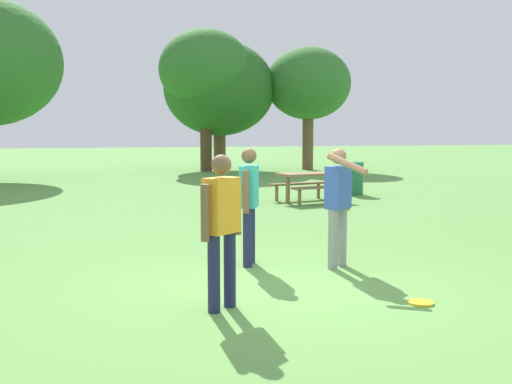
{
  "coord_description": "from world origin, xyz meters",
  "views": [
    {
      "loc": [
        -2.15,
        -6.83,
        1.89
      ],
      "look_at": [
        0.08,
        1.61,
        1.0
      ],
      "focal_mm": 42.74,
      "sensor_mm": 36.0,
      "label": 1
    }
  ],
  "objects_px": {
    "frisbee": "(421,303)",
    "person_bystander": "(249,198)",
    "trash_can_further_along": "(354,178)",
    "tree_slender_mid": "(219,89)",
    "person_catcher": "(222,221)",
    "tree_back_left": "(308,84)",
    "picnic_table_near": "(310,181)",
    "tree_far_right": "(205,70)",
    "person_thrower": "(339,198)"
  },
  "relations": [
    {
      "from": "picnic_table_near",
      "to": "tree_back_left",
      "type": "xyz_separation_m",
      "value": [
        4.39,
        12.45,
        3.48
      ]
    },
    {
      "from": "person_catcher",
      "to": "frisbee",
      "type": "distance_m",
      "value": 2.36
    },
    {
      "from": "trash_can_further_along",
      "to": "tree_far_right",
      "type": "xyz_separation_m",
      "value": [
        -2.4,
        11.02,
        4.08
      ]
    },
    {
      "from": "person_catcher",
      "to": "person_bystander",
      "type": "bearing_deg",
      "value": 68.23
    },
    {
      "from": "trash_can_further_along",
      "to": "tree_slender_mid",
      "type": "relative_size",
      "value": 0.16
    },
    {
      "from": "person_thrower",
      "to": "tree_far_right",
      "type": "relative_size",
      "value": 0.26
    },
    {
      "from": "person_catcher",
      "to": "tree_far_right",
      "type": "bearing_deg",
      "value": 80.31
    },
    {
      "from": "person_thrower",
      "to": "trash_can_further_along",
      "type": "distance_m",
      "value": 9.64
    },
    {
      "from": "person_catcher",
      "to": "trash_can_further_along",
      "type": "distance_m",
      "value": 11.9
    },
    {
      "from": "picnic_table_near",
      "to": "person_bystander",
      "type": "bearing_deg",
      "value": -116.15
    },
    {
      "from": "person_catcher",
      "to": "picnic_table_near",
      "type": "xyz_separation_m",
      "value": [
        4.17,
        8.86,
        -0.38
      ]
    },
    {
      "from": "tree_far_right",
      "to": "tree_slender_mid",
      "type": "height_order",
      "value": "tree_far_right"
    },
    {
      "from": "tree_far_right",
      "to": "frisbee",
      "type": "bearing_deg",
      "value": -93.95
    },
    {
      "from": "person_bystander",
      "to": "trash_can_further_along",
      "type": "xyz_separation_m",
      "value": [
        5.23,
        8.26,
        -0.46
      ]
    },
    {
      "from": "trash_can_further_along",
      "to": "tree_far_right",
      "type": "height_order",
      "value": "tree_far_right"
    },
    {
      "from": "person_thrower",
      "to": "trash_can_further_along",
      "type": "relative_size",
      "value": 1.71
    },
    {
      "from": "person_catcher",
      "to": "tree_far_right",
      "type": "distance_m",
      "value": 21.88
    },
    {
      "from": "frisbee",
      "to": "trash_can_further_along",
      "type": "height_order",
      "value": "trash_can_further_along"
    },
    {
      "from": "frisbee",
      "to": "person_bystander",
      "type": "bearing_deg",
      "value": 119.76
    },
    {
      "from": "person_bystander",
      "to": "tree_far_right",
      "type": "bearing_deg",
      "value": 81.64
    },
    {
      "from": "trash_can_further_along",
      "to": "tree_back_left",
      "type": "height_order",
      "value": "tree_back_left"
    },
    {
      "from": "trash_can_further_along",
      "to": "picnic_table_near",
      "type": "bearing_deg",
      "value": -143.18
    },
    {
      "from": "tree_far_right",
      "to": "tree_back_left",
      "type": "xyz_separation_m",
      "value": [
        4.92,
        0.04,
        -0.53
      ]
    },
    {
      "from": "person_bystander",
      "to": "tree_slender_mid",
      "type": "xyz_separation_m",
      "value": [
        3.63,
        20.09,
        2.86
      ]
    },
    {
      "from": "trash_can_further_along",
      "to": "tree_back_left",
      "type": "relative_size",
      "value": 0.17
    },
    {
      "from": "person_catcher",
      "to": "tree_back_left",
      "type": "xyz_separation_m",
      "value": [
        8.55,
        21.31,
        3.1
      ]
    },
    {
      "from": "person_catcher",
      "to": "trash_can_further_along",
      "type": "xyz_separation_m",
      "value": [
        6.03,
        10.25,
        -0.46
      ]
    },
    {
      "from": "person_bystander",
      "to": "trash_can_further_along",
      "type": "bearing_deg",
      "value": 57.63
    },
    {
      "from": "tree_slender_mid",
      "to": "person_catcher",
      "type": "bearing_deg",
      "value": -101.33
    },
    {
      "from": "tree_back_left",
      "to": "person_thrower",
      "type": "bearing_deg",
      "value": -108.46
    },
    {
      "from": "person_bystander",
      "to": "tree_far_right",
      "type": "xyz_separation_m",
      "value": [
        2.83,
        19.27,
        3.63
      ]
    },
    {
      "from": "person_thrower",
      "to": "person_catcher",
      "type": "relative_size",
      "value": 1.0
    },
    {
      "from": "frisbee",
      "to": "person_thrower",
      "type": "bearing_deg",
      "value": 95.75
    },
    {
      "from": "person_thrower",
      "to": "frisbee",
      "type": "height_order",
      "value": "person_thrower"
    },
    {
      "from": "frisbee",
      "to": "tree_slender_mid",
      "type": "bearing_deg",
      "value": 84.18
    },
    {
      "from": "person_thrower",
      "to": "person_catcher",
      "type": "distance_m",
      "value": 2.48
    },
    {
      "from": "person_bystander",
      "to": "picnic_table_near",
      "type": "xyz_separation_m",
      "value": [
        3.37,
        6.86,
        -0.38
      ]
    },
    {
      "from": "person_bystander",
      "to": "frisbee",
      "type": "xyz_separation_m",
      "value": [
        1.34,
        -2.35,
        -0.93
      ]
    },
    {
      "from": "person_thrower",
      "to": "tree_back_left",
      "type": "distance_m",
      "value": 21.07
    },
    {
      "from": "person_thrower",
      "to": "person_catcher",
      "type": "xyz_separation_m",
      "value": [
        -1.95,
        -1.54,
        -0.02
      ]
    },
    {
      "from": "trash_can_further_along",
      "to": "tree_back_left",
      "type": "xyz_separation_m",
      "value": [
        2.52,
        11.06,
        3.56
      ]
    },
    {
      "from": "picnic_table_near",
      "to": "frisbee",
      "type": "bearing_deg",
      "value": -102.4
    },
    {
      "from": "person_catcher",
      "to": "tree_back_left",
      "type": "distance_m",
      "value": 23.17
    },
    {
      "from": "tree_far_right",
      "to": "person_bystander",
      "type": "bearing_deg",
      "value": -98.36
    },
    {
      "from": "frisbee",
      "to": "tree_back_left",
      "type": "xyz_separation_m",
      "value": [
        6.41,
        21.66,
        4.03
      ]
    },
    {
      "from": "person_catcher",
      "to": "tree_back_left",
      "type": "relative_size",
      "value": 0.28
    },
    {
      "from": "frisbee",
      "to": "trash_can_further_along",
      "type": "relative_size",
      "value": 0.29
    },
    {
      "from": "tree_slender_mid",
      "to": "tree_back_left",
      "type": "distance_m",
      "value": 4.2
    },
    {
      "from": "trash_can_further_along",
      "to": "person_bystander",
      "type": "bearing_deg",
      "value": -122.37
    },
    {
      "from": "tree_slender_mid",
      "to": "person_thrower",
      "type": "bearing_deg",
      "value": -96.87
    }
  ]
}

